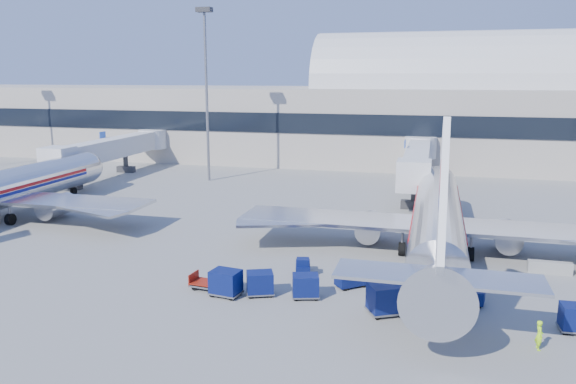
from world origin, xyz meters
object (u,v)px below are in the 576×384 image
(cart_solo_near, at_px, (386,299))
(tug_right, at_px, (462,292))
(barrier_near, at_px, (550,268))
(airliner_main, at_px, (437,219))
(jetbridge_mid, at_px, (117,148))
(tug_left, at_px, (303,267))
(cart_train_c, at_px, (226,282))
(ramp_worker, at_px, (539,335))
(tug_lead, at_px, (351,278))
(cart_train_b, at_px, (260,283))
(jetbridge_near, at_px, (418,158))
(mast_west, at_px, (206,70))
(cart_open_red, at_px, (206,284))
(cart_train_a, at_px, (306,286))

(cart_solo_near, bearing_deg, tug_right, 4.67)
(barrier_near, bearing_deg, airliner_main, 162.61)
(jetbridge_mid, distance_m, tug_left, 48.73)
(barrier_near, xyz_separation_m, cart_train_c, (-21.14, -9.83, 0.46))
(tug_left, bearing_deg, ramp_worker, -131.78)
(tug_lead, height_order, cart_train_b, cart_train_b)
(tug_lead, distance_m, cart_train_b, 6.22)
(jetbridge_near, bearing_deg, tug_right, -83.61)
(mast_west, relative_size, tug_left, 10.15)
(jetbridge_near, distance_m, cart_train_c, 40.21)
(barrier_near, bearing_deg, ramp_worker, -102.32)
(jetbridge_mid, distance_m, cart_open_red, 48.18)
(airliner_main, xyz_separation_m, cart_train_b, (-11.03, -11.68, -2.09))
(mast_west, distance_m, barrier_near, 49.33)
(cart_train_b, bearing_deg, jetbridge_near, 55.00)
(cart_train_a, bearing_deg, barrier_near, 12.42)
(tug_left, height_order, cart_open_red, tug_left)
(tug_lead, bearing_deg, cart_solo_near, -94.84)
(barrier_near, bearing_deg, tug_lead, -155.22)
(tug_right, bearing_deg, mast_west, 141.18)
(tug_right, height_order, cart_train_c, cart_train_c)
(airliner_main, bearing_deg, tug_left, -141.83)
(airliner_main, bearing_deg, cart_solo_near, -102.73)
(cart_solo_near, relative_size, cart_open_red, 1.28)
(barrier_near, bearing_deg, tug_left, -164.61)
(airliner_main, relative_size, jetbridge_near, 1.35)
(cart_train_a, bearing_deg, mast_west, 104.29)
(tug_right, distance_m, cart_open_red, 16.59)
(airliner_main, distance_m, cart_train_a, 14.09)
(tug_right, bearing_deg, ramp_worker, -46.82)
(tug_lead, height_order, tug_left, tug_lead)
(cart_train_c, bearing_deg, cart_solo_near, 7.08)
(tug_right, relative_size, cart_solo_near, 1.01)
(cart_train_c, bearing_deg, ramp_worker, 0.19)
(tug_right, bearing_deg, cart_train_c, -160.64)
(cart_solo_near, bearing_deg, cart_train_b, 145.01)
(barrier_near, relative_size, cart_train_c, 1.41)
(jetbridge_near, bearing_deg, cart_solo_near, -90.66)
(cart_open_red, relative_size, ramp_worker, 1.28)
(airliner_main, bearing_deg, cart_train_c, -136.83)
(jetbridge_near, relative_size, jetbridge_mid, 1.00)
(tug_right, height_order, ramp_worker, tug_right)
(mast_west, bearing_deg, tug_lead, -54.47)
(tug_lead, xyz_separation_m, cart_solo_near, (2.69, -3.86, 0.35))
(jetbridge_mid, distance_m, cart_train_b, 50.65)
(tug_lead, distance_m, cart_open_red, 9.72)
(jetbridge_near, relative_size, cart_train_a, 13.43)
(cart_train_b, height_order, ramp_worker, ramp_worker)
(mast_west, xyz_separation_m, cart_open_red, (15.16, -37.07, -14.42))
(jetbridge_mid, bearing_deg, ramp_worker, -39.80)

